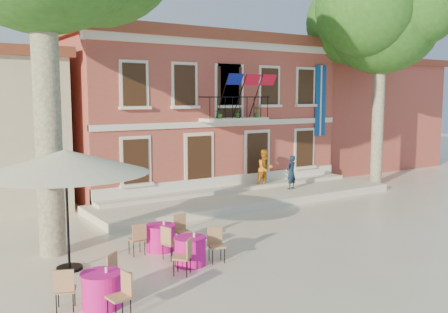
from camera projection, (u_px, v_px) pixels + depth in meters
ground at (278, 230)px, 17.03m from camera, size 90.00×90.00×0.00m
main_building at (187, 111)px, 25.95m from camera, size 13.50×9.59×7.50m
neighbor_east at (336, 116)px, 33.39m from camera, size 9.40×9.40×6.40m
terrace at (249, 197)px, 21.75m from camera, size 14.00×3.40×0.30m
plane_tree_east at (382, 16)px, 24.79m from camera, size 5.85×5.85×11.49m
patio_umbrella at (65, 162)px, 12.78m from camera, size 4.28×4.28×3.18m
pedestrian_navy at (291, 172)px, 22.81m from camera, size 0.64×0.49×1.55m
pedestrian_orange at (265, 169)px, 23.14m from camera, size 0.88×0.69×1.79m
cafe_table_0 at (160, 236)px, 14.71m from camera, size 1.92×0.90×0.95m
cafe_table_1 at (190, 250)px, 13.44m from camera, size 1.81×1.81×0.95m
cafe_table_2 at (102, 288)px, 10.75m from camera, size 1.86×1.73×0.95m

